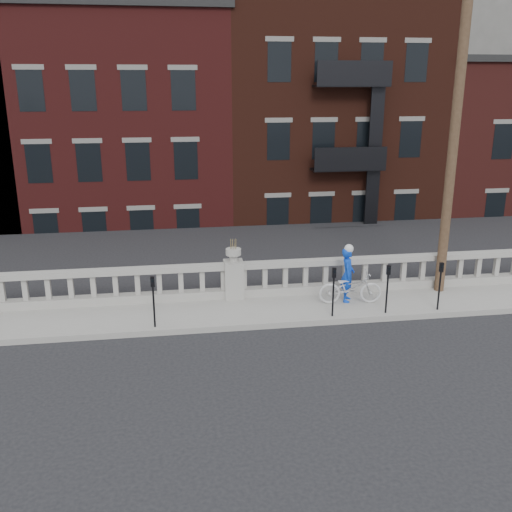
% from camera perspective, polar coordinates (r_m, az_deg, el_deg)
% --- Properties ---
extents(ground, '(120.00, 120.00, 0.00)m').
position_cam_1_polar(ground, '(13.23, -0.25, -10.86)').
color(ground, black).
rests_on(ground, ground).
extents(sidewalk, '(32.00, 2.20, 0.15)m').
position_cam_1_polar(sidewalk, '(15.89, -1.83, -5.59)').
color(sidewalk, gray).
rests_on(sidewalk, ground).
extents(balustrade, '(28.00, 0.34, 1.03)m').
position_cam_1_polar(balustrade, '(16.57, -2.24, -2.52)').
color(balustrade, gray).
rests_on(balustrade, sidewalk).
extents(planter_pedestal, '(0.55, 0.55, 1.76)m').
position_cam_1_polar(planter_pedestal, '(16.50, -2.25, -1.90)').
color(planter_pedestal, gray).
rests_on(planter_pedestal, sidewalk).
extents(lower_level, '(80.00, 44.00, 20.80)m').
position_cam_1_polar(lower_level, '(34.86, -4.95, 11.17)').
color(lower_level, '#605E59').
rests_on(lower_level, ground).
extents(utility_pole, '(1.60, 0.28, 10.00)m').
position_cam_1_polar(utility_pole, '(17.12, 19.37, 12.94)').
color(utility_pole, '#422D1E').
rests_on(utility_pole, sidewalk).
extents(parking_meter_b, '(0.10, 0.09, 1.36)m').
position_cam_1_polar(parking_meter_b, '(14.68, -10.23, -3.96)').
color(parking_meter_b, black).
rests_on(parking_meter_b, sidewalk).
extents(parking_meter_c, '(0.10, 0.09, 1.36)m').
position_cam_1_polar(parking_meter_c, '(15.25, 7.76, -3.03)').
color(parking_meter_c, black).
rests_on(parking_meter_c, sidewalk).
extents(parking_meter_d, '(0.10, 0.09, 1.36)m').
position_cam_1_polar(parking_meter_d, '(15.72, 13.02, -2.70)').
color(parking_meter_d, black).
rests_on(parking_meter_d, sidewalk).
extents(parking_meter_e, '(0.10, 0.09, 1.36)m').
position_cam_1_polar(parking_meter_e, '(16.32, 17.93, -2.37)').
color(parking_meter_e, black).
rests_on(parking_meter_e, sidewalk).
extents(bicycle, '(1.83, 0.80, 0.93)m').
position_cam_1_polar(bicycle, '(16.34, 9.41, -3.12)').
color(bicycle, silver).
rests_on(bicycle, sidewalk).
extents(cyclist, '(0.54, 0.66, 1.57)m').
position_cam_1_polar(cyclist, '(16.39, 9.14, -1.85)').
color(cyclist, '#0D3CC4').
rests_on(cyclist, sidewalk).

